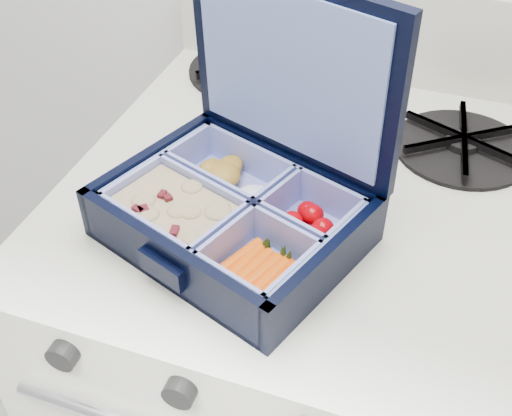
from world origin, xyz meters
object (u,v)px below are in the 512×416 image
at_px(stove, 311,394).
at_px(burner_grate, 463,142).
at_px(bento_box, 233,216).
at_px(fork, 283,160).

height_order(stove, burner_grate, burner_grate).
distance_m(stove, bento_box, 0.48).
distance_m(bento_box, fork, 0.14).
distance_m(stove, burner_grate, 0.47).
xyz_separation_m(stove, burner_grate, (0.13, 0.10, 0.44)).
bearing_deg(stove, bento_box, -119.57).
relative_size(burner_grate, fork, 1.00).
distance_m(burner_grate, fork, 0.21).
bearing_deg(bento_box, fork, 106.31).
height_order(bento_box, burner_grate, bento_box).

